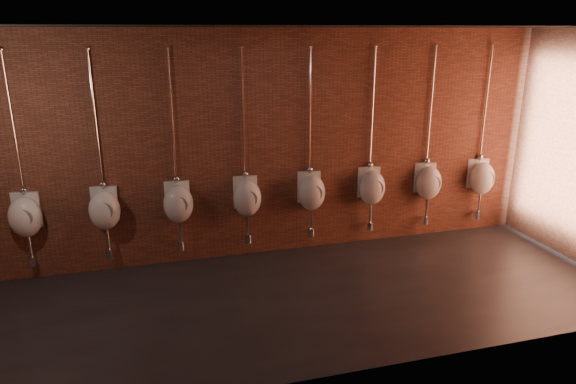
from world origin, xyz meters
name	(u,v)px	position (x,y,z in m)	size (l,w,h in m)	color
ground	(289,300)	(0.00, 0.00, 0.00)	(8.50, 8.50, 0.00)	black
room_shell	(289,139)	(0.00, 0.00, 2.01)	(8.54, 3.04, 3.22)	black
urinal_1	(25,216)	(-3.09, 1.36, 0.93)	(0.45, 0.41, 2.72)	silver
urinal_2	(105,209)	(-2.14, 1.36, 0.93)	(0.45, 0.41, 2.72)	silver
urinal_3	(178,203)	(-1.19, 1.36, 0.93)	(0.45, 0.41, 2.72)	silver
urinal_4	(247,197)	(-0.24, 1.36, 0.93)	(0.45, 0.41, 2.72)	silver
urinal_5	(311,192)	(0.71, 1.36, 0.93)	(0.45, 0.41, 2.72)	silver
urinal_6	(372,187)	(1.66, 1.36, 0.93)	(0.45, 0.41, 2.72)	silver
urinal_7	(428,182)	(2.61, 1.36, 0.93)	(0.45, 0.41, 2.72)	silver
urinal_8	(482,177)	(3.56, 1.36, 0.93)	(0.45, 0.41, 2.72)	silver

